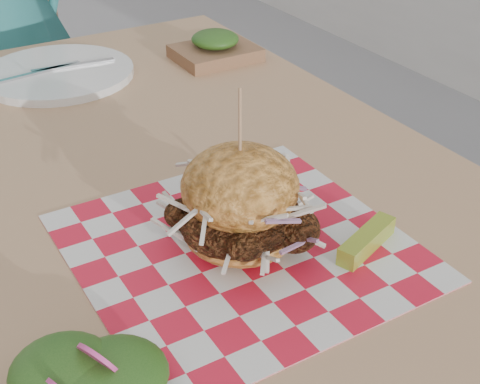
% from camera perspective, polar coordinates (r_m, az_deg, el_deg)
% --- Properties ---
extents(patio_table, '(0.80, 1.20, 0.75)m').
position_cam_1_polar(patio_table, '(0.95, -7.19, -2.60)').
color(patio_table, tan).
rests_on(patio_table, ground).
extents(paper_liner, '(0.36, 0.36, 0.00)m').
position_cam_1_polar(paper_liner, '(0.77, -0.00, -4.72)').
color(paper_liner, red).
rests_on(paper_liner, patio_table).
extents(sandwich, '(0.17, 0.17, 0.19)m').
position_cam_1_polar(sandwich, '(0.73, -0.00, -1.25)').
color(sandwich, gold).
rests_on(sandwich, paper_liner).
extents(pickle_spear, '(0.10, 0.05, 0.02)m').
position_cam_1_polar(pickle_spear, '(0.77, 10.76, -4.09)').
color(pickle_spear, '#98A22F').
rests_on(pickle_spear, paper_liner).
extents(place_setting, '(0.27, 0.27, 0.02)m').
position_cam_1_polar(place_setting, '(1.26, -15.28, 9.76)').
color(place_setting, white).
rests_on(place_setting, patio_table).
extents(kraft_tray, '(0.15, 0.12, 0.06)m').
position_cam_1_polar(kraft_tray, '(1.30, -2.12, 12.18)').
color(kraft_tray, brown).
rests_on(kraft_tray, patio_table).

